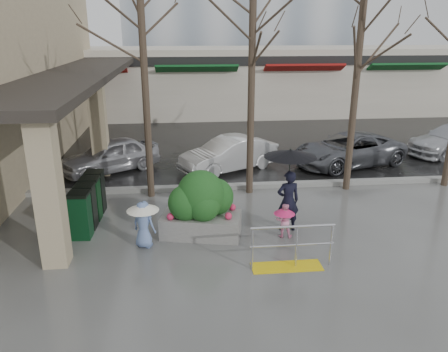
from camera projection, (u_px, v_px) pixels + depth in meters
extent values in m
plane|color=#51514F|center=(224.00, 245.00, 10.90)|extent=(120.00, 120.00, 0.00)
cube|color=black|center=(193.00, 103.00, 31.62)|extent=(120.00, 36.00, 0.01)
cube|color=gray|center=(212.00, 187.00, 14.65)|extent=(120.00, 0.30, 0.15)
cube|color=#2D2823|center=(79.00, 69.00, 16.81)|extent=(2.80, 18.00, 0.25)
cube|color=tan|center=(49.00, 192.00, 9.49)|extent=(0.55, 0.55, 3.50)
cube|color=tan|center=(99.00, 128.00, 15.62)|extent=(0.55, 0.55, 3.50)
cube|color=beige|center=(227.00, 81.00, 27.40)|extent=(34.00, 6.00, 4.00)
cube|color=maroon|center=(86.00, 73.00, 23.63)|extent=(4.50, 1.68, 0.87)
cube|color=#0F4C1E|center=(197.00, 71.00, 24.21)|extent=(4.50, 1.68, 0.87)
cube|color=maroon|center=(302.00, 70.00, 24.78)|extent=(4.50, 1.68, 0.87)
cube|color=#0F4C1E|center=(403.00, 69.00, 25.36)|extent=(4.50, 1.68, 0.87)
cube|color=black|center=(232.00, 61.00, 24.22)|extent=(34.00, 0.35, 0.50)
cube|color=yellow|center=(287.00, 267.00, 9.89)|extent=(1.60, 0.50, 0.02)
cylinder|color=silver|center=(252.00, 249.00, 9.66)|extent=(0.05, 0.05, 1.00)
cylinder|color=silver|center=(296.00, 247.00, 9.75)|extent=(0.05, 0.05, 1.00)
cylinder|color=silver|center=(331.00, 245.00, 9.83)|extent=(0.05, 0.05, 1.00)
cylinder|color=silver|center=(293.00, 227.00, 9.58)|extent=(1.90, 0.06, 0.06)
cylinder|color=silver|center=(292.00, 245.00, 9.73)|extent=(1.90, 0.04, 0.04)
cylinder|color=#382B21|center=(145.00, 90.00, 13.01)|extent=(0.22, 0.22, 6.80)
cylinder|color=#382B21|center=(251.00, 85.00, 13.28)|extent=(0.22, 0.22, 7.00)
cylinder|color=#382B21|center=(355.00, 92.00, 13.68)|extent=(0.22, 0.22, 6.50)
imported|color=black|center=(288.00, 201.00, 11.45)|extent=(0.64, 0.45, 1.67)
cylinder|color=black|center=(290.00, 170.00, 11.18)|extent=(0.02, 0.02, 1.05)
cone|color=black|center=(290.00, 153.00, 11.04)|extent=(1.35, 1.35, 0.18)
sphere|color=black|center=(291.00, 149.00, 11.00)|extent=(0.05, 0.05, 0.05)
imported|color=pink|center=(284.00, 220.00, 11.20)|extent=(0.50, 0.43, 0.91)
cylinder|color=black|center=(284.00, 214.00, 11.15)|extent=(0.02, 0.02, 0.40)
cone|color=#EE256D|center=(285.00, 211.00, 11.11)|extent=(0.55, 0.55, 0.18)
sphere|color=black|center=(285.00, 207.00, 11.08)|extent=(0.05, 0.05, 0.05)
imported|color=#6B85BE|center=(144.00, 224.00, 10.64)|extent=(0.69, 0.60, 1.19)
cylinder|color=black|center=(143.00, 214.00, 10.55)|extent=(0.02, 0.02, 0.56)
cone|color=white|center=(143.00, 207.00, 10.49)|extent=(0.79, 0.79, 0.18)
sphere|color=black|center=(142.00, 203.00, 10.46)|extent=(0.05, 0.05, 0.05)
cube|color=slate|center=(201.00, 225.00, 11.35)|extent=(2.19, 1.42, 0.56)
ellipsoid|color=#164215|center=(201.00, 195.00, 11.09)|extent=(1.23, 1.11, 1.29)
sphere|color=#164215|center=(186.00, 203.00, 10.99)|extent=(0.89, 0.89, 0.89)
sphere|color=#164215|center=(216.00, 197.00, 11.32)|extent=(0.94, 0.94, 0.94)
cube|color=#0D3B1D|center=(81.00, 217.00, 11.13)|extent=(0.49, 0.49, 1.15)
cube|color=black|center=(78.00, 194.00, 10.92)|extent=(0.52, 0.52, 0.08)
cube|color=black|center=(86.00, 208.00, 11.67)|extent=(0.49, 0.49, 1.15)
cube|color=black|center=(84.00, 186.00, 11.47)|extent=(0.52, 0.52, 0.08)
cube|color=#0C3816|center=(91.00, 200.00, 12.21)|extent=(0.49, 0.49, 1.15)
cube|color=black|center=(89.00, 179.00, 12.01)|extent=(0.52, 0.52, 0.08)
cube|color=black|center=(96.00, 193.00, 12.75)|extent=(0.49, 0.49, 1.15)
cube|color=black|center=(94.00, 172.00, 12.55)|extent=(0.52, 0.52, 0.08)
imported|color=#ADACB1|center=(110.00, 155.00, 16.30)|extent=(3.92, 3.25, 1.26)
imported|color=white|center=(229.00, 154.00, 16.43)|extent=(4.00, 2.99, 1.26)
imported|color=slate|center=(348.00, 150.00, 17.06)|extent=(4.96, 3.40, 1.26)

